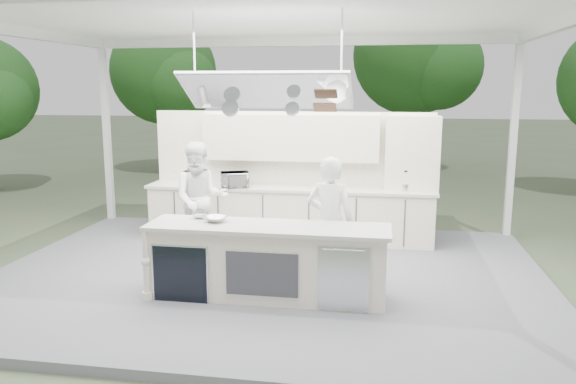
% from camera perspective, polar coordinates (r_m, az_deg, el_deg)
% --- Properties ---
extents(ground, '(90.00, 90.00, 0.00)m').
position_cam_1_polar(ground, '(8.31, -2.13, -9.03)').
color(ground, '#49553A').
rests_on(ground, ground).
extents(stage_deck, '(8.00, 6.00, 0.12)m').
position_cam_1_polar(stage_deck, '(8.29, -2.13, -8.64)').
color(stage_deck, '#5C5C60').
rests_on(stage_deck, ground).
extents(tent, '(8.20, 6.20, 3.86)m').
position_cam_1_polar(tent, '(7.87, -2.32, 17.30)').
color(tent, white).
rests_on(tent, ground).
extents(demo_island, '(3.10, 0.79, 0.95)m').
position_cam_1_polar(demo_island, '(7.24, -2.26, -7.06)').
color(demo_island, white).
rests_on(demo_island, stage_deck).
extents(back_counter, '(5.08, 0.72, 0.95)m').
position_cam_1_polar(back_counter, '(9.94, 0.09, -2.15)').
color(back_counter, white).
rests_on(back_counter, stage_deck).
extents(back_wall_unit, '(5.05, 0.48, 2.25)m').
position_cam_1_polar(back_wall_unit, '(9.92, 2.83, 3.54)').
color(back_wall_unit, white).
rests_on(back_wall_unit, stage_deck).
extents(tree_cluster, '(19.55, 9.40, 5.85)m').
position_cam_1_polar(tree_cluster, '(17.53, 3.96, 12.20)').
color(tree_cluster, '#513A28').
rests_on(tree_cluster, ground).
extents(head_chef, '(0.71, 0.53, 1.77)m').
position_cam_1_polar(head_chef, '(7.61, 4.30, -3.00)').
color(head_chef, white).
rests_on(head_chef, stage_deck).
extents(sous_chef, '(1.08, 0.96, 1.83)m').
position_cam_1_polar(sous_chef, '(9.02, -8.89, -0.75)').
color(sous_chef, white).
rests_on(sous_chef, stage_deck).
extents(toaster_oven, '(0.56, 0.46, 0.27)m').
position_cam_1_polar(toaster_oven, '(9.83, -5.44, 1.25)').
color(toaster_oven, silver).
rests_on(toaster_oven, back_counter).
extents(bowl_large, '(0.36, 0.36, 0.07)m').
position_cam_1_polar(bowl_large, '(7.36, -7.36, -2.75)').
color(bowl_large, silver).
rests_on(bowl_large, demo_island).
extents(bowl_small, '(0.26, 0.26, 0.07)m').
position_cam_1_polar(bowl_small, '(7.59, -8.88, -2.37)').
color(bowl_small, silver).
rests_on(bowl_small, demo_island).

